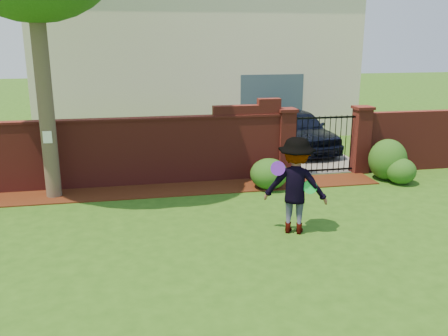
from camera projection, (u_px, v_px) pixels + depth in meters
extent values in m
cube|color=#285214|center=(230.00, 242.00, 9.04)|extent=(80.00, 80.00, 0.01)
cube|color=#38160A|center=(165.00, 190.00, 12.02)|extent=(11.10, 1.08, 0.03)
cube|color=maroon|center=(114.00, 154.00, 12.20)|extent=(8.70, 0.25, 1.70)
cube|color=maroon|center=(247.00, 111.00, 12.58)|extent=(1.80, 0.25, 0.30)
cube|color=maroon|center=(269.00, 101.00, 12.64)|extent=(0.60, 0.25, 0.16)
cube|color=maroon|center=(112.00, 120.00, 11.97)|extent=(8.70, 0.31, 0.06)
cube|color=maroon|center=(425.00, 140.00, 13.85)|extent=(4.00, 0.25, 1.70)
cube|color=maroon|center=(286.00, 144.00, 13.04)|extent=(0.42, 0.42, 1.80)
cube|color=maroon|center=(287.00, 110.00, 12.79)|extent=(0.50, 0.50, 0.08)
cube|color=maroon|center=(361.00, 141.00, 13.46)|extent=(0.42, 0.42, 1.80)
cube|color=maroon|center=(363.00, 108.00, 13.21)|extent=(0.50, 0.50, 0.08)
cylinder|color=black|center=(296.00, 146.00, 13.11)|extent=(0.02, 0.02, 1.60)
cylinder|color=black|center=(301.00, 146.00, 13.14)|extent=(0.02, 0.02, 1.60)
cylinder|color=black|center=(307.00, 145.00, 13.17)|extent=(0.02, 0.02, 1.60)
cylinder|color=black|center=(313.00, 145.00, 13.20)|extent=(0.02, 0.02, 1.60)
cylinder|color=black|center=(318.00, 145.00, 13.23)|extent=(0.02, 0.02, 1.60)
cylinder|color=black|center=(324.00, 145.00, 13.26)|extent=(0.02, 0.02, 1.60)
cylinder|color=black|center=(329.00, 144.00, 13.29)|extent=(0.02, 0.02, 1.60)
cylinder|color=black|center=(335.00, 144.00, 13.32)|extent=(0.02, 0.02, 1.60)
cylinder|color=black|center=(340.00, 144.00, 13.35)|extent=(0.02, 0.02, 1.60)
cylinder|color=black|center=(346.00, 144.00, 13.38)|extent=(0.02, 0.02, 1.60)
cylinder|color=black|center=(351.00, 143.00, 13.41)|extent=(0.02, 0.02, 1.60)
cube|color=black|center=(322.00, 170.00, 13.45)|extent=(1.78, 0.03, 0.05)
cube|color=black|center=(325.00, 118.00, 13.06)|extent=(1.78, 0.03, 0.05)
cube|color=slate|center=(279.00, 144.00, 17.27)|extent=(3.20, 8.00, 0.01)
cube|color=beige|center=(194.00, 55.00, 19.80)|extent=(12.00, 6.00, 6.00)
cube|color=#384C5B|center=(271.00, 107.00, 17.95)|extent=(2.40, 0.12, 2.40)
imported|color=black|center=(299.00, 130.00, 16.04)|extent=(2.21, 4.33, 1.41)
cylinder|color=#4B3B2D|center=(40.00, 47.00, 10.66)|extent=(0.36, 0.36, 7.00)
cube|color=white|center=(47.00, 137.00, 11.01)|extent=(0.20, 0.01, 0.28)
ellipsoid|color=#164A16|center=(269.00, 174.00, 12.09)|extent=(0.95, 0.95, 0.78)
ellipsoid|color=#164A16|center=(388.00, 159.00, 12.86)|extent=(1.00, 1.00, 1.10)
ellipsoid|color=#164A16|center=(401.00, 171.00, 12.52)|extent=(0.77, 0.77, 0.68)
imported|color=gray|center=(295.00, 186.00, 9.23)|extent=(1.41, 1.15, 1.90)
cylinder|color=#5F1DB9|center=(278.00, 168.00, 9.07)|extent=(0.29, 0.19, 0.28)
cylinder|color=#1BCF49|center=(310.00, 187.00, 9.08)|extent=(0.27, 0.16, 0.27)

